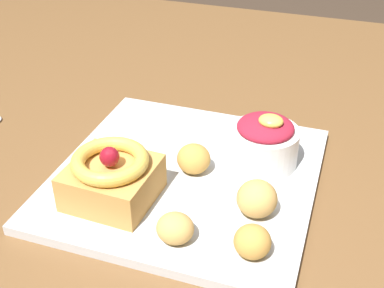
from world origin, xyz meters
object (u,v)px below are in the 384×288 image
cake_slice (112,177)px  fritter_front (257,199)px  front_plate (187,176)px  berry_ramekin (264,142)px  fritter_extra (175,228)px  fritter_middle (252,242)px  fritter_back (194,159)px

cake_slice → fritter_front: size_ratio=2.14×
fritter_front → front_plate: bearing=154.4°
front_plate → berry_ramekin: size_ratio=3.63×
berry_ramekin → fritter_extra: 0.17m
front_plate → cake_slice: cake_slice is taller
cake_slice → berry_ramekin: berry_ramekin is taller
berry_ramekin → fritter_middle: bearing=-81.8°
cake_slice → fritter_middle: 0.17m
front_plate → fritter_front: 0.11m
front_plate → fritter_extra: bearing=-76.4°
cake_slice → fritter_middle: bearing=-12.2°
berry_ramekin → fritter_middle: (0.02, -0.16, -0.01)m
cake_slice → fritter_back: size_ratio=2.38×
fritter_middle → fritter_back: bearing=131.0°
cake_slice → fritter_front: bearing=9.2°
fritter_front → fritter_extra: 0.09m
fritter_middle → fritter_back: 0.15m
fritter_front → fritter_extra: size_ratio=1.17×
front_plate → fritter_back: bearing=35.4°
berry_ramekin → fritter_back: 0.09m
fritter_middle → fritter_extra: size_ratio=0.96×
cake_slice → fritter_front: (0.15, 0.03, -0.01)m
fritter_back → fritter_extra: (0.02, -0.12, -0.00)m
cake_slice → front_plate: bearing=48.9°
fritter_front → fritter_extra: (-0.07, -0.07, -0.00)m
fritter_front → cake_slice: bearing=-170.8°
front_plate → fritter_back: fritter_back is taller
berry_ramekin → fritter_middle: size_ratio=2.26×
cake_slice → berry_ramekin: 0.19m
fritter_back → fritter_middle: bearing=-49.0°
cake_slice → fritter_back: 0.10m
cake_slice → fritter_extra: cake_slice is taller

